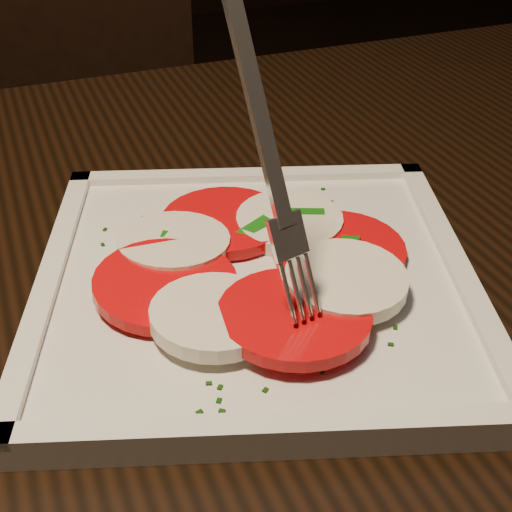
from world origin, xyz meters
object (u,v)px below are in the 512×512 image
at_px(chair, 85,106).
at_px(fork, 255,139).
at_px(table, 307,330).
at_px(plate, 256,283).

height_order(chair, fork, fork).
bearing_deg(fork, table, 31.18).
relative_size(table, plate, 4.20).
height_order(table, plate, plate).
relative_size(table, chair, 1.31).
bearing_deg(plate, table, 40.33).
xyz_separation_m(table, plate, (-0.07, -0.06, 0.11)).
xyz_separation_m(table, fork, (-0.08, -0.08, 0.23)).
distance_m(table, plate, 0.14).
bearing_deg(table, chair, 94.84).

